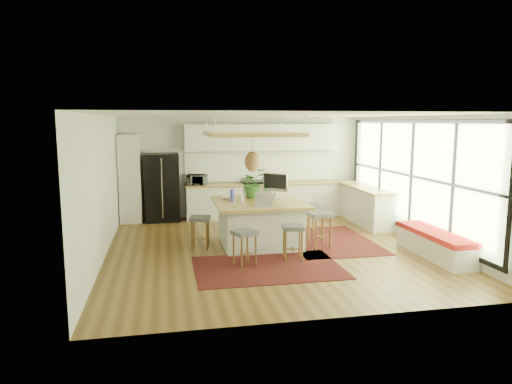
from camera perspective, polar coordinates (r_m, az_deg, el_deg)
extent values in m
plane|color=#4E3616|center=(9.60, 1.77, -6.91)|extent=(7.00, 7.00, 0.00)
plane|color=white|center=(9.25, 1.84, 9.42)|extent=(7.00, 7.00, 0.00)
plane|color=beige|center=(12.74, -1.75, 3.13)|extent=(6.50, 0.00, 6.50)
plane|color=beige|center=(6.02, 9.36, -3.20)|extent=(6.50, 0.00, 6.50)
plane|color=beige|center=(9.16, -18.41, 0.53)|extent=(0.00, 7.00, 7.00)
plane|color=beige|center=(10.54, 19.29, 1.49)|extent=(0.00, 7.00, 7.00)
cube|color=beige|center=(12.30, -15.18, 1.58)|extent=(0.55, 0.60, 2.25)
cube|color=beige|center=(12.65, 0.96, -1.07)|extent=(4.20, 0.60, 0.88)
cube|color=olive|center=(12.58, 0.97, 1.00)|extent=(4.24, 0.64, 0.05)
cube|color=white|center=(12.82, 0.69, 3.17)|extent=(4.20, 0.02, 0.80)
cube|color=beige|center=(12.61, 0.85, 6.72)|extent=(4.20, 0.34, 0.70)
cube|color=beige|center=(12.29, 13.07, -1.58)|extent=(0.60, 2.50, 0.88)
cube|color=olive|center=(12.21, 13.14, 0.54)|extent=(0.64, 2.54, 0.05)
cube|color=black|center=(8.37, 1.47, -9.23)|extent=(2.60, 1.80, 0.01)
cube|color=black|center=(10.27, 8.92, -5.95)|extent=(1.80, 2.60, 0.01)
imported|color=#A5A5AA|center=(12.30, -7.25, 1.65)|extent=(0.55, 0.41, 0.33)
imported|color=#1E4C19|center=(10.14, -0.41, 0.73)|extent=(0.84, 0.86, 0.50)
imported|color=silver|center=(9.94, -3.61, -0.74)|extent=(0.23, 0.23, 0.05)
cylinder|color=#3038C3|center=(9.67, -2.90, -0.58)|extent=(0.07, 0.07, 0.19)
cylinder|color=silver|center=(9.45, -1.78, -0.79)|extent=(0.07, 0.07, 0.19)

